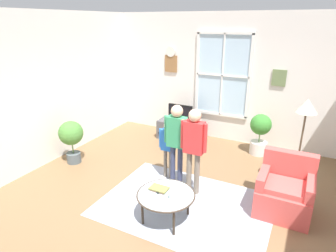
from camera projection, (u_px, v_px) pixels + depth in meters
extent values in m
cube|color=brown|center=(167.00, 206.00, 4.47)|extent=(6.18, 6.64, 0.02)
cube|color=silver|center=(228.00, 79.00, 6.54)|extent=(5.58, 0.12, 2.90)
cube|color=silver|center=(223.00, 75.00, 6.50)|extent=(1.21, 0.02, 1.84)
cube|color=white|center=(225.00, 33.00, 6.16)|extent=(1.27, 0.04, 0.06)
cube|color=white|center=(220.00, 114.00, 6.80)|extent=(1.27, 0.04, 0.06)
cube|color=white|center=(197.00, 73.00, 6.74)|extent=(0.06, 0.04, 1.84)
cube|color=white|center=(250.00, 78.00, 6.22)|extent=(0.06, 0.04, 1.84)
cube|color=white|center=(222.00, 76.00, 6.48)|extent=(0.03, 0.04, 1.84)
cube|color=white|center=(222.00, 76.00, 6.48)|extent=(1.21, 0.04, 0.03)
cube|color=olive|center=(171.00, 64.00, 6.98)|extent=(0.32, 0.03, 0.40)
cube|color=#667A4C|center=(279.00, 78.00, 5.96)|extent=(0.28, 0.03, 0.34)
cylinder|color=silver|center=(171.00, 52.00, 6.88)|extent=(0.24, 0.04, 0.24)
cube|color=silver|center=(26.00, 95.00, 5.17)|extent=(0.12, 6.04, 2.90)
cube|color=#999EAD|center=(185.00, 205.00, 4.48)|extent=(2.57, 1.86, 0.01)
cube|color=#4C4C51|center=(180.00, 130.00, 6.89)|extent=(1.06, 0.45, 0.45)
cube|color=black|center=(176.00, 136.00, 6.73)|extent=(0.95, 0.02, 0.02)
cylinder|color=#4C4C4C|center=(180.00, 121.00, 6.81)|extent=(0.08, 0.08, 0.05)
cube|color=black|center=(180.00, 113.00, 6.74)|extent=(0.60, 0.05, 0.38)
cube|color=black|center=(180.00, 113.00, 6.72)|extent=(0.56, 0.01, 0.34)
cube|color=#D14C47|center=(283.00, 200.00, 4.25)|extent=(0.76, 0.72, 0.42)
cube|color=#D14C47|center=(290.00, 165.00, 4.35)|extent=(0.76, 0.16, 0.45)
cube|color=#D14C47|center=(263.00, 177.00, 4.28)|extent=(0.12, 0.65, 0.20)
cube|color=#D14C47|center=(311.00, 187.00, 4.00)|extent=(0.12, 0.65, 0.20)
cube|color=#E1524D|center=(285.00, 187.00, 4.12)|extent=(0.61, 0.50, 0.08)
cylinder|color=#99B2B7|center=(166.00, 195.00, 4.02)|extent=(0.81, 0.81, 0.02)
torus|color=#3F3328|center=(166.00, 195.00, 4.02)|extent=(0.83, 0.83, 0.02)
cylinder|color=#33281E|center=(159.00, 194.00, 4.40)|extent=(0.04, 0.04, 0.41)
cylinder|color=#33281E|center=(188.00, 203.00, 4.20)|extent=(0.04, 0.04, 0.41)
cylinder|color=#33281E|center=(142.00, 212.00, 3.99)|extent=(0.04, 0.04, 0.41)
cylinder|color=#33281E|center=(174.00, 222.00, 3.79)|extent=(0.04, 0.04, 0.41)
cube|color=#95524B|center=(159.00, 189.00, 4.12)|extent=(0.22, 0.16, 0.02)
cube|color=olive|center=(159.00, 188.00, 4.11)|extent=(0.26, 0.17, 0.02)
cylinder|color=white|center=(172.00, 195.00, 3.90)|extent=(0.07, 0.07, 0.10)
cube|color=black|center=(161.00, 191.00, 4.06)|extent=(0.11, 0.14, 0.02)
cylinder|color=#726656|center=(189.00, 172.00, 4.72)|extent=(0.09, 0.09, 0.73)
cylinder|color=#726656|center=(197.00, 174.00, 4.66)|extent=(0.09, 0.09, 0.73)
cube|color=red|center=(194.00, 137.00, 4.48)|extent=(0.32, 0.16, 0.52)
sphere|color=#D8AD8C|center=(195.00, 116.00, 4.35)|extent=(0.20, 0.20, 0.20)
cylinder|color=red|center=(183.00, 134.00, 4.53)|extent=(0.07, 0.07, 0.47)
cylinder|color=red|center=(205.00, 138.00, 4.37)|extent=(0.07, 0.07, 0.47)
cylinder|color=#333851|center=(173.00, 165.00, 4.95)|extent=(0.09, 0.09, 0.73)
cylinder|color=#333851|center=(180.00, 166.00, 4.90)|extent=(0.09, 0.09, 0.73)
cube|color=#338C59|center=(177.00, 132.00, 4.71)|extent=(0.31, 0.16, 0.52)
sphere|color=#D8AD8C|center=(177.00, 111.00, 4.59)|extent=(0.20, 0.20, 0.20)
cylinder|color=#338C59|center=(166.00, 129.00, 4.76)|extent=(0.07, 0.07, 0.46)
cylinder|color=#338C59|center=(187.00, 133.00, 4.61)|extent=(0.07, 0.07, 0.46)
cylinder|color=#726656|center=(165.00, 163.00, 5.21)|extent=(0.07, 0.07, 0.55)
cylinder|color=#726656|center=(170.00, 164.00, 5.16)|extent=(0.07, 0.07, 0.55)
cube|color=blue|center=(168.00, 140.00, 5.03)|extent=(0.24, 0.12, 0.39)
sphere|color=beige|center=(168.00, 126.00, 4.93)|extent=(0.15, 0.15, 0.15)
cylinder|color=blue|center=(160.00, 138.00, 5.06)|extent=(0.05, 0.05, 0.35)
cylinder|color=blue|center=(175.00, 141.00, 4.94)|extent=(0.05, 0.05, 0.35)
cylinder|color=silver|center=(258.00, 148.00, 6.16)|extent=(0.35, 0.35, 0.27)
cylinder|color=#4C7238|center=(259.00, 138.00, 6.08)|extent=(0.02, 0.02, 0.17)
sphere|color=#367F2E|center=(261.00, 125.00, 5.98)|extent=(0.44, 0.44, 0.44)
cylinder|color=#4C565B|center=(74.00, 157.00, 5.80)|extent=(0.28, 0.28, 0.21)
cylinder|color=#4C7238|center=(73.00, 149.00, 5.73)|extent=(0.02, 0.02, 0.19)
sphere|color=#467F34|center=(71.00, 133.00, 5.62)|extent=(0.48, 0.48, 0.48)
cylinder|color=black|center=(293.00, 189.00, 4.89)|extent=(0.26, 0.26, 0.03)
cylinder|color=brown|center=(299.00, 153.00, 4.65)|extent=(0.03, 0.03, 1.38)
cone|color=beige|center=(307.00, 106.00, 4.38)|extent=(0.32, 0.32, 0.22)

